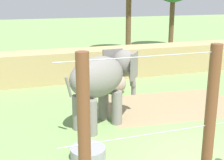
% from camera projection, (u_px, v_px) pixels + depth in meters
% --- Properties ---
extents(ground_plane, '(120.00, 120.00, 0.00)m').
position_uv_depth(ground_plane, '(186.00, 156.00, 9.74)').
color(ground_plane, '#759956').
extents(dirt_patch, '(6.39, 4.44, 0.01)m').
position_uv_depth(dirt_patch, '(172.00, 105.00, 14.20)').
color(dirt_patch, '#937F5B').
rests_on(dirt_patch, ground).
extents(embankment_wall, '(36.00, 1.80, 1.77)m').
position_uv_depth(embankment_wall, '(97.00, 63.00, 18.70)').
color(embankment_wall, tan).
rests_on(embankment_wall, ground).
extents(elephant, '(3.43, 2.59, 2.79)m').
position_uv_depth(elephant, '(103.00, 79.00, 11.66)').
color(elephant, gray).
rests_on(elephant, ground).
extents(enrichment_ball, '(1.02, 1.02, 1.02)m').
position_uv_depth(enrichment_ball, '(116.00, 83.00, 15.87)').
color(enrichment_ball, gray).
rests_on(enrichment_ball, ground).
extents(water_tub, '(1.10, 1.10, 0.35)m').
position_uv_depth(water_tub, '(88.00, 153.00, 9.57)').
color(water_tub, gray).
rests_on(water_tub, ground).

